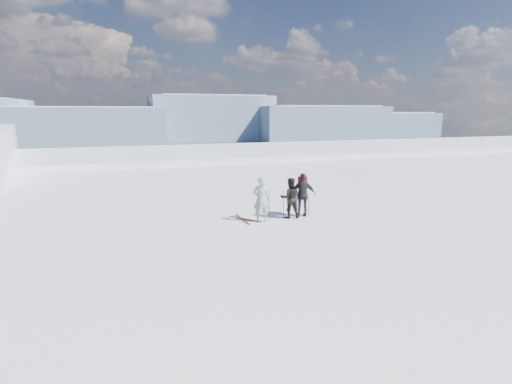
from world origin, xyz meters
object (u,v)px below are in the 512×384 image
at_px(skier_dark, 290,198).
at_px(skier_pack, 303,195).
at_px(skis_loose, 244,219).
at_px(skier_grey, 261,199).

bearing_deg(skier_dark, skier_pack, -161.32).
bearing_deg(skis_loose, skier_pack, -6.24).
height_order(skier_dark, skier_pack, skier_pack).
xyz_separation_m(skier_grey, skier_pack, (2.02, 0.23, 0.01)).
distance_m(skier_pack, skis_loose, 2.80).
height_order(skier_grey, skier_dark, skier_grey).
bearing_deg(skis_loose, skier_dark, -9.99).
xyz_separation_m(skier_grey, skier_dark, (1.38, 0.17, -0.07)).
distance_m(skier_grey, skier_pack, 2.04).
bearing_deg(skier_dark, skier_grey, 20.24).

